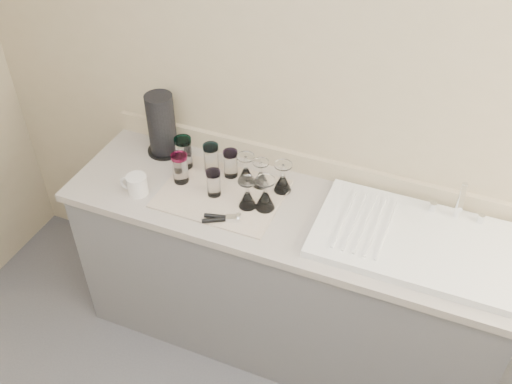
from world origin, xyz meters
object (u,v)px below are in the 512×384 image
at_px(tumbler_lavender, 214,183).
at_px(tumbler_purple, 231,163).
at_px(tumbler_teal, 184,152).
at_px(tumbler_cyan, 211,158).
at_px(goblet_extra, 246,173).
at_px(paper_towel_roll, 162,125).
at_px(goblet_back_left, 261,177).
at_px(goblet_front_right, 265,198).
at_px(white_mug, 136,185).
at_px(tumbler_magenta, 180,168).
at_px(can_opener, 222,218).
at_px(goblet_front_left, 247,197).
at_px(goblet_back_right, 283,181).
at_px(sink_unit, 414,240).

bearing_deg(tumbler_lavender, tumbler_purple, 84.97).
relative_size(tumbler_teal, tumbler_cyan, 1.09).
relative_size(goblet_extra, paper_towel_roll, 0.46).
height_order(goblet_back_left, goblet_front_right, goblet_front_right).
xyz_separation_m(goblet_front_right, white_mug, (-0.58, -0.12, -0.01)).
height_order(tumbler_magenta, goblet_back_left, tumbler_magenta).
relative_size(tumbler_purple, tumbler_magenta, 0.92).
bearing_deg(tumbler_purple, tumbler_lavender, -95.03).
bearing_deg(tumbler_lavender, tumbler_teal, 148.58).
xyz_separation_m(goblet_front_right, paper_towel_roll, (-0.63, 0.21, 0.10)).
relative_size(tumbler_teal, goblet_back_left, 1.21).
height_order(tumbler_magenta, can_opener, tumbler_magenta).
bearing_deg(tumbler_purple, tumbler_magenta, -147.44).
bearing_deg(goblet_extra, goblet_front_left, -64.71).
height_order(tumbler_lavender, goblet_back_left, goblet_back_left).
xyz_separation_m(tumbler_magenta, goblet_back_left, (0.36, 0.11, -0.03)).
xyz_separation_m(goblet_back_right, goblet_front_left, (-0.11, -0.16, -0.00)).
bearing_deg(goblet_front_right, can_opener, -133.78).
relative_size(tumbler_cyan, goblet_back_right, 1.00).
xyz_separation_m(sink_unit, tumbler_magenta, (-1.09, -0.01, 0.06)).
bearing_deg(goblet_front_left, goblet_extra, 115.29).
bearing_deg(tumbler_purple, can_opener, -73.05).
xyz_separation_m(can_opener, paper_towel_roll, (-0.48, 0.36, 0.14)).
distance_m(goblet_back_left, can_opener, 0.30).
bearing_deg(white_mug, tumbler_purple, 38.13).
xyz_separation_m(tumbler_lavender, goblet_extra, (0.10, 0.14, -0.02)).
height_order(goblet_back_right, goblet_front_left, goblet_back_right).
bearing_deg(goblet_back_left, tumbler_teal, -179.18).
bearing_deg(goblet_front_right, sink_unit, 3.01).
bearing_deg(goblet_back_right, tumbler_teal, -178.77).
xyz_separation_m(tumbler_cyan, goblet_back_left, (0.26, -0.01, -0.03)).
height_order(white_mug, paper_towel_roll, paper_towel_roll).
relative_size(goblet_back_left, goblet_front_right, 0.85).
xyz_separation_m(sink_unit, white_mug, (-1.24, -0.16, 0.03)).
height_order(sink_unit, can_opener, sink_unit).
xyz_separation_m(tumbler_purple, goblet_back_left, (0.16, -0.01, -0.02)).
bearing_deg(tumbler_lavender, goblet_front_left, -5.42).
distance_m(tumbler_cyan, goblet_front_right, 0.37).
bearing_deg(tumbler_lavender, tumbler_magenta, 171.13).
distance_m(tumbler_cyan, goblet_front_left, 0.31).
bearing_deg(tumbler_magenta, goblet_extra, 21.46).
bearing_deg(goblet_front_left, tumbler_purple, 132.58).
bearing_deg(white_mug, goblet_back_right, 23.34).
height_order(goblet_front_right, paper_towel_roll, paper_towel_roll).
height_order(tumbler_purple, goblet_extra, goblet_extra).
bearing_deg(tumbler_purple, sink_unit, -7.59).
relative_size(tumbler_magenta, can_opener, 0.92).
bearing_deg(tumbler_teal, white_mug, -113.96).
bearing_deg(sink_unit, goblet_back_right, 170.10).
height_order(tumbler_magenta, goblet_back_right, tumbler_magenta).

